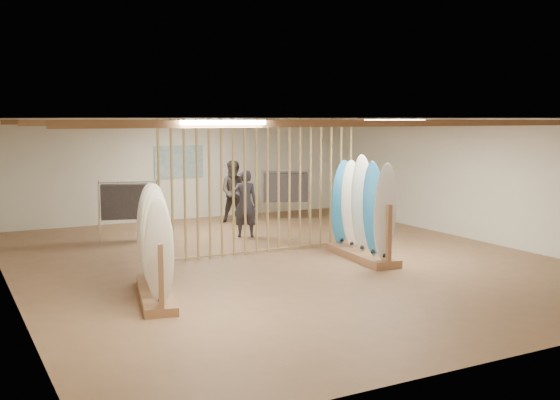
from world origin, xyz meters
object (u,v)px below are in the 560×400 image
rack_left (155,260)px  clothing_rack_a (128,201)px  clothing_rack_b (285,187)px  shopper_b (235,188)px  shopper_a (245,199)px  rack_right (362,225)px

rack_left → clothing_rack_a: (0.92, 5.00, 0.31)m
clothing_rack_a → clothing_rack_b: same height
rack_left → shopper_b: 7.43m
rack_left → shopper_a: (3.48, 4.18, 0.31)m
shopper_b → clothing_rack_b: bearing=24.5°
rack_left → clothing_rack_a: rack_left is taller
rack_right → clothing_rack_a: rack_right is taller
clothing_rack_a → shopper_b: (3.19, 1.18, 0.04)m
rack_right → shopper_b: 5.31m
clothing_rack_a → shopper_b: shopper_b is taller
rack_left → clothing_rack_b: rack_left is taller
rack_left → clothing_rack_a: bearing=92.1°
rack_right → shopper_a: (-1.05, 3.29, 0.22)m
clothing_rack_a → shopper_b: 3.40m
clothing_rack_a → rack_left: bearing=-85.4°
clothing_rack_a → shopper_a: shopper_a is taller
shopper_b → clothing_rack_a: bearing=-130.7°
clothing_rack_b → shopper_a: (-2.10, -1.88, 0.00)m
clothing_rack_a → shopper_a: 2.69m
shopper_a → shopper_b: bearing=-83.5°
shopper_a → shopper_b: shopper_b is taller
rack_right → shopper_b: size_ratio=1.14×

